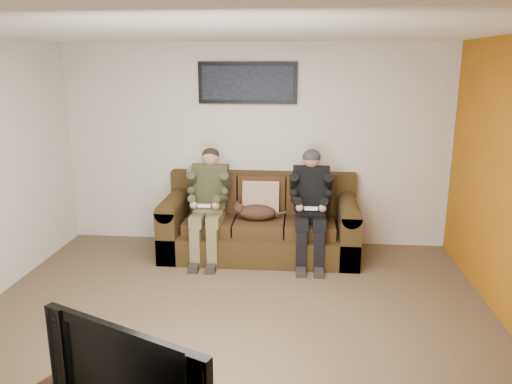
# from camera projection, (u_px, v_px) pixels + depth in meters

# --- Properties ---
(floor) EXTENTS (5.00, 5.00, 0.00)m
(floor) POSITION_uv_depth(u_px,v_px,m) (233.00, 323.00, 4.63)
(floor) COLOR brown
(floor) RESTS_ON ground
(ceiling) EXTENTS (5.00, 5.00, 0.00)m
(ceiling) POSITION_uv_depth(u_px,v_px,m) (229.00, 29.00, 3.98)
(ceiling) COLOR silver
(ceiling) RESTS_ON ground
(wall_back) EXTENTS (5.00, 0.00, 5.00)m
(wall_back) POSITION_uv_depth(u_px,v_px,m) (255.00, 146.00, 6.47)
(wall_back) COLOR beige
(wall_back) RESTS_ON ground
(wall_front) EXTENTS (5.00, 0.00, 5.00)m
(wall_front) POSITION_uv_depth(u_px,v_px,m) (158.00, 311.00, 2.13)
(wall_front) COLOR beige
(wall_front) RESTS_ON ground
(sofa) EXTENTS (2.39, 1.03, 0.98)m
(sofa) POSITION_uv_depth(u_px,v_px,m) (261.00, 224.00, 6.30)
(sofa) COLOR #372710
(sofa) RESTS_ON ground
(throw_pillow) EXTENTS (0.46, 0.22, 0.45)m
(throw_pillow) POSITION_uv_depth(u_px,v_px,m) (261.00, 198.00, 6.26)
(throw_pillow) COLOR tan
(throw_pillow) RESTS_ON sofa
(throw_blanket) EXTENTS (0.49, 0.24, 0.09)m
(throw_blanket) POSITION_uv_depth(u_px,v_px,m) (207.00, 171.00, 6.50)
(throw_blanket) COLOR tan
(throw_blanket) RESTS_ON sofa
(person_left) EXTENTS (0.51, 0.87, 1.33)m
(person_left) POSITION_uv_depth(u_px,v_px,m) (209.00, 197.00, 6.06)
(person_left) COLOR #6D6744
(person_left) RESTS_ON sofa
(person_right) EXTENTS (0.51, 0.86, 1.34)m
(person_right) POSITION_uv_depth(u_px,v_px,m) (311.00, 199.00, 5.95)
(person_right) COLOR black
(person_right) RESTS_ON sofa
(cat) EXTENTS (0.66, 0.26, 0.24)m
(cat) POSITION_uv_depth(u_px,v_px,m) (255.00, 212.00, 6.08)
(cat) COLOR #4A2F1D
(cat) RESTS_ON sofa
(framed_poster) EXTENTS (1.25, 0.05, 0.52)m
(framed_poster) POSITION_uv_depth(u_px,v_px,m) (248.00, 83.00, 6.25)
(framed_poster) COLOR black
(framed_poster) RESTS_ON wall_back
(television) EXTENTS (1.01, 0.56, 0.60)m
(television) POSITION_uv_depth(u_px,v_px,m) (139.00, 372.00, 2.57)
(television) COLOR black
(television) RESTS_ON tv_stand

